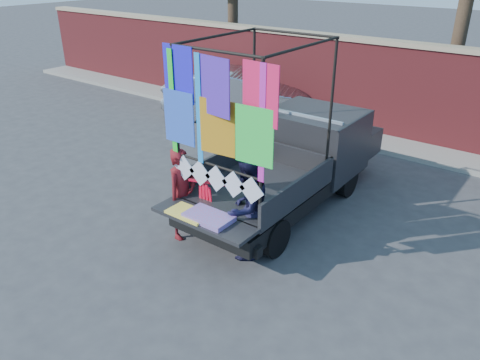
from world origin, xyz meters
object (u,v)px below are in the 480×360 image
Objects in this scene: woman at (183,194)px; man at (247,207)px; pickup_truck at (301,158)px; sedan at (239,95)px.

woman is 1.27m from man.
pickup_truck reaches higher than woman.
man is (0.42, -2.41, 0.05)m from pickup_truck.
pickup_truck is 2.73m from woman.
pickup_truck is at bearing -17.98° from woman.
man is at bearing -81.83° from woman.
sedan is at bearing 28.82° from woman.
sedan is 2.50× the size of man.
man reaches higher than sedan.
man is at bearing -166.31° from sedan.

